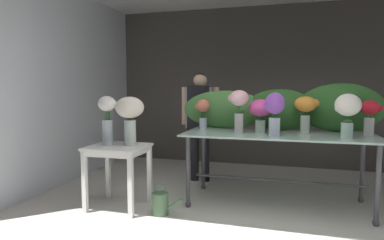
% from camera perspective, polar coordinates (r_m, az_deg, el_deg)
% --- Properties ---
extents(ground_plane, '(7.84, 7.84, 0.00)m').
position_cam_1_polar(ground_plane, '(4.54, 8.86, -12.22)').
color(ground_plane, beige).
extents(wall_back, '(5.22, 0.12, 2.80)m').
position_cam_1_polar(wall_back, '(6.10, 11.16, 5.57)').
color(wall_back, '#4C4742').
rests_on(wall_back, ground).
extents(wall_left, '(0.12, 3.68, 2.80)m').
position_cam_1_polar(wall_left, '(5.32, -20.15, 5.38)').
color(wall_left, silver).
rests_on(wall_left, ground).
extents(display_table_glass, '(2.16, 0.93, 0.85)m').
position_cam_1_polar(display_table_glass, '(4.03, 14.38, -3.91)').
color(display_table_glass, '#B0CDC3').
rests_on(display_table_glass, ground).
extents(side_table_white, '(0.64, 0.58, 0.72)m').
position_cam_1_polar(side_table_white, '(3.93, -12.50, -5.81)').
color(side_table_white, white).
rests_on(side_table_white, ground).
extents(florist, '(0.56, 0.24, 1.59)m').
position_cam_1_polar(florist, '(4.89, 1.37, 0.72)').
color(florist, '#232328').
rests_on(florist, ground).
extents(foliage_backdrop, '(2.44, 0.25, 0.58)m').
position_cam_1_polar(foliage_backdrop, '(4.32, 15.13, 1.84)').
color(foliage_backdrop, '#477F3D').
rests_on(foliage_backdrop, display_table_glass).
extents(vase_violet_dahlias, '(0.23, 0.21, 0.48)m').
position_cam_1_polar(vase_violet_dahlias, '(3.76, 13.90, 1.63)').
color(vase_violet_dahlias, silver).
rests_on(vase_violet_dahlias, display_table_glass).
extents(vase_sunset_stock, '(0.28, 0.25, 0.43)m').
position_cam_1_polar(vase_sunset_stock, '(4.10, 18.84, 1.84)').
color(vase_sunset_stock, silver).
rests_on(vase_sunset_stock, display_table_glass).
extents(vase_crimson_lilies, '(0.22, 0.19, 0.39)m').
position_cam_1_polar(vase_crimson_lilies, '(4.18, 28.07, 0.92)').
color(vase_crimson_lilies, silver).
rests_on(vase_crimson_lilies, display_table_glass).
extents(vase_ivory_roses, '(0.26, 0.26, 0.47)m').
position_cam_1_polar(vase_ivory_roses, '(3.85, 24.98, 1.64)').
color(vase_ivory_roses, silver).
rests_on(vase_ivory_roses, display_table_glass).
extents(vase_blush_tulips, '(0.25, 0.22, 0.50)m').
position_cam_1_polar(vase_blush_tulips, '(3.94, 7.99, 2.54)').
color(vase_blush_tulips, silver).
rests_on(vase_blush_tulips, display_table_glass).
extents(vase_coral_carnations, '(0.19, 0.17, 0.38)m').
position_cam_1_polar(vase_coral_carnations, '(4.28, 1.84, 1.63)').
color(vase_coral_carnations, silver).
rests_on(vase_coral_carnations, display_table_glass).
extents(vase_fuchsia_snapdragons, '(0.28, 0.28, 0.39)m').
position_cam_1_polar(vase_fuchsia_snapdragons, '(4.03, 11.61, 1.54)').
color(vase_fuchsia_snapdragons, silver).
rests_on(vase_fuchsia_snapdragons, display_table_glass).
extents(vase_white_roses_tall, '(0.22, 0.20, 0.56)m').
position_cam_1_polar(vase_white_roses_tall, '(3.93, -14.24, 0.60)').
color(vase_white_roses_tall, silver).
rests_on(vase_white_roses_tall, side_table_white).
extents(vase_cream_lisianthus_tall, '(0.32, 0.32, 0.56)m').
position_cam_1_polar(vase_cream_lisianthus_tall, '(3.86, -10.61, 1.14)').
color(vase_cream_lisianthus_tall, silver).
rests_on(vase_cream_lisianthus_tall, side_table_white).
extents(watering_can, '(0.35, 0.18, 0.34)m').
position_cam_1_polar(watering_can, '(3.76, -5.36, -13.92)').
color(watering_can, '#4C704C').
rests_on(watering_can, ground).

